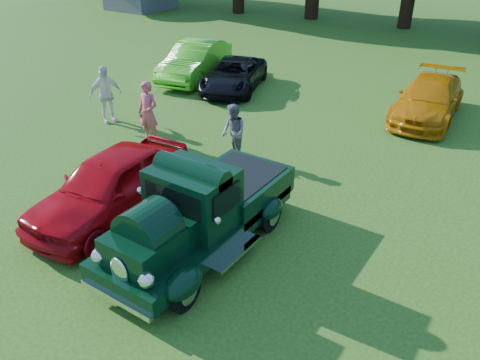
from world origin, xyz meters
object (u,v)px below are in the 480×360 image
Objects in this scene: red_convertible at (112,185)px; spectator_white at (105,94)px; back_car_lime at (195,61)px; spectator_pink at (148,113)px; spectator_grey at (233,132)px; back_car_black at (234,75)px; back_car_orange at (428,99)px; hero_pickup at (201,212)px.

spectator_white is at bearing 134.80° from red_convertible.
back_car_lime is at bearing 26.35° from spectator_white.
spectator_white is (-4.40, 3.80, 0.21)m from red_convertible.
spectator_pink is 1.18× the size of spectator_grey.
red_convertible reaches higher than back_car_black.
spectator_white is at bearing -148.02° from back_car_orange.
hero_pickup is 2.53× the size of spectator_white.
spectator_grey is (0.63, 3.86, 0.05)m from red_convertible.
back_car_lime is (-7.46, 9.12, -0.05)m from hero_pickup.
hero_pickup is 11.78m from back_car_lime.
back_car_orange is at bearing -9.04° from back_car_lime.
back_car_lime is 1.00× the size of back_car_orange.
back_car_black is (-2.88, 8.97, -0.14)m from red_convertible.
back_car_black is 6.20m from spectator_grey.
back_car_lime is at bearing 153.58° from back_car_black.
back_car_orange is 7.21m from spectator_grey.
back_car_black is at bearing 121.02° from hero_pickup.
spectator_white reaches higher than spectator_grey.
spectator_grey is at bearing -69.66° from spectator_white.
back_car_black is 2.70× the size of spectator_grey.
hero_pickup reaches higher than spectator_grey.
red_convertible is 10.53m from back_car_lime.
hero_pickup is 7.75m from spectator_white.
red_convertible is 2.32× the size of spectator_pink.
red_convertible is at bearing -111.17° from spectator_white.
red_convertible is at bearing -176.88° from hero_pickup.
back_car_lime is (-5.03, 9.25, 0.02)m from red_convertible.
back_car_lime reaches higher than back_car_orange.
spectator_pink reaches higher than red_convertible.
spectator_grey reaches higher than back_car_lime.
back_car_orange is at bearing 89.52° from spectator_grey.
back_car_black is 7.25m from back_car_orange.
spectator_white reaches higher than back_car_orange.
red_convertible is 10.95m from back_car_orange.
spectator_grey is at bearing -124.31° from back_car_orange.
red_convertible is 0.94× the size of back_car_lime.
red_convertible is (-2.43, -0.13, -0.07)m from hero_pickup.
back_car_orange is 2.92× the size of spectator_grey.
spectator_white is (-6.83, 3.67, 0.13)m from hero_pickup.
red_convertible is 3.99m from spectator_pink.
spectator_grey is (-3.65, -6.22, 0.12)m from back_car_orange.
hero_pickup is 3.03× the size of spectator_grey.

